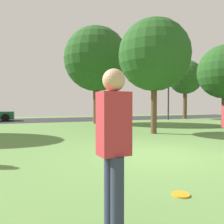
{
  "coord_description": "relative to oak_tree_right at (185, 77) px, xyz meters",
  "views": [
    {
      "loc": [
        -3.44,
        -5.49,
        1.42
      ],
      "look_at": [
        0.0,
        3.24,
        1.11
      ],
      "focal_mm": 36.59,
      "sensor_mm": 36.0,
      "label": 1
    }
  ],
  "objects": [
    {
      "name": "road_strip",
      "position": [
        -11.58,
        3.13,
        -4.1
      ],
      "size": [
        44.0,
        6.4,
        0.01
      ],
      "primitive_type": "cube",
      "color": "#28282B",
      "rests_on": "ground_plane"
    },
    {
      "name": "ground_plane",
      "position": [
        -11.58,
        -12.87,
        -4.1
      ],
      "size": [
        44.0,
        44.0,
        0.0
      ],
      "primitive_type": "plane",
      "color": "#5B8442"
    },
    {
      "name": "person_catcher",
      "position": [
        -14.13,
        -16.16,
        -3.1
      ],
      "size": [
        0.34,
        0.3,
        1.79
      ],
      "rotation": [
        0.0,
        0.0,
        0.09
      ],
      "color": "#2D334C",
      "rests_on": "ground_plane"
    },
    {
      "name": "oak_tree_right",
      "position": [
        0.0,
        0.0,
        0.0
      ],
      "size": [
        3.34,
        3.34,
        5.8
      ],
      "color": "brown",
      "rests_on": "ground_plane"
    },
    {
      "name": "oak_tree_left",
      "position": [
        -9.85,
        -2.06,
        0.67
      ],
      "size": [
        4.78,
        4.78,
        7.18
      ],
      "color": "brown",
      "rests_on": "ground_plane"
    },
    {
      "name": "frisbee_disc",
      "position": [
        -12.73,
        -15.49,
        -4.09
      ],
      "size": [
        0.27,
        0.27,
        0.03
      ],
      "primitive_type": "cylinder",
      "color": "orange",
      "rests_on": "ground_plane"
    },
    {
      "name": "maple_tree_near",
      "position": [
        -9.05,
        -8.78,
        -0.3
      ],
      "size": [
        3.48,
        3.48,
        5.55
      ],
      "color": "brown",
      "rests_on": "ground_plane"
    },
    {
      "name": "street_lamp_post",
      "position": [
        -2.44,
        -0.67,
        -1.85
      ],
      "size": [
        0.14,
        0.14,
        4.5
      ],
      "primitive_type": "cylinder",
      "color": "#2D2D33",
      "rests_on": "ground_plane"
    }
  ]
}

